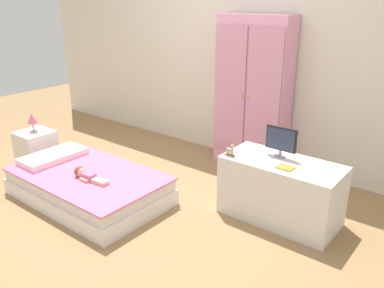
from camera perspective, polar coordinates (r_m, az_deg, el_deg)
ground_plane at (r=3.80m, az=-7.40°, el=-8.27°), size 10.00×10.00×0.02m
back_wall at (r=4.59m, az=6.38°, el=14.65°), size 6.40×0.05×2.70m
bed at (r=3.89m, az=-14.53°, el=-5.81°), size 1.47×0.89×0.26m
pillow at (r=4.23m, az=-19.18°, el=-1.65°), size 0.31×0.64×0.06m
doll at (r=3.71m, az=-15.01°, el=-4.22°), size 0.39×0.14×0.10m
nightstand at (r=4.69m, az=-21.29°, el=-0.85°), size 0.35×0.35×0.43m
table_lamp at (r=4.58m, az=-21.86°, el=3.31°), size 0.10×0.10×0.21m
wardrobe at (r=4.34m, az=8.63°, el=7.10°), size 0.81×0.31×1.63m
tv_stand at (r=3.47m, az=12.52°, el=-6.50°), size 0.98×0.48×0.53m
tv_monitor at (r=3.40m, az=12.59°, el=0.53°), size 0.27×0.10×0.26m
rocking_horse_toy at (r=3.38m, az=5.51°, el=-0.94°), size 0.09×0.04×0.11m
book_orange at (r=3.24m, az=13.19°, el=-3.28°), size 0.13×0.11×0.01m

